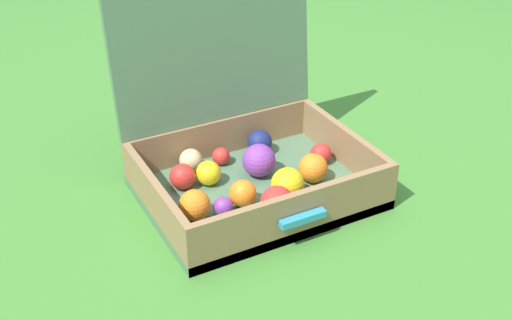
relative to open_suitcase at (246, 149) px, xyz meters
name	(u,v)px	position (x,y,z in m)	size (l,w,h in m)	color
ground_plane	(276,176)	(0.09, 0.01, -0.11)	(16.00, 16.00, 0.00)	#3D7A2D
open_suitcase	(246,149)	(0.00, 0.00, 0.00)	(0.53, 0.48, 0.53)	#4C7051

